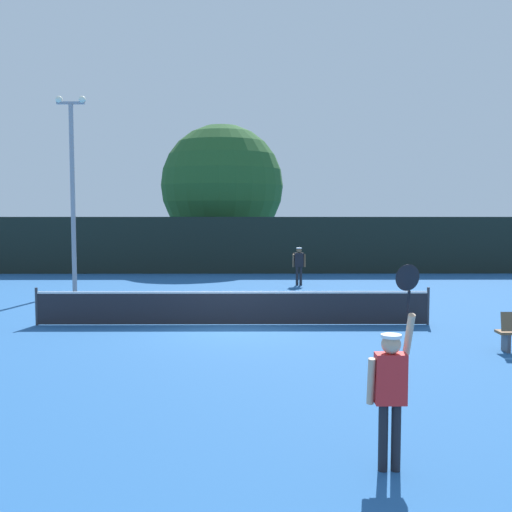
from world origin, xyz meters
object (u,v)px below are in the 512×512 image
Objects in this scene: tennis_ball at (327,315)px; parked_car_near at (119,252)px; player_receiving at (299,262)px; large_tree at (222,186)px; player_serving at (391,380)px; light_pole at (72,181)px.

parked_car_near is (-10.29, 17.79, 0.74)m from tennis_ball.
player_receiving is 0.20× the size of large_tree.
large_tree is at bearing 96.94° from player_serving.
parked_car_near is at bearing 94.34° from light_pole.
large_tree is at bearing 66.23° from light_pole.
player_serving is 0.61× the size of parked_car_near.
player_receiving is at bearing 12.70° from light_pole.
light_pole is 13.15m from large_tree.
large_tree reaches higher than light_pole.
large_tree is at bearing -69.08° from player_receiving.
light_pole reaches higher than parked_car_near.
light_pole is at bearing 12.70° from player_receiving.
large_tree is (-3.49, 28.71, 3.57)m from player_serving.
tennis_ball is (0.26, -7.72, -0.97)m from player_receiving.
parked_car_near is at bearing -45.10° from player_receiving.
player_receiving is at bearing 89.02° from player_serving.
tennis_ball is at bearing -61.38° from parked_car_near.
parked_car_near reaches higher than player_receiving.
large_tree reaches higher than parked_car_near.
player_serving is 18.74m from player_receiving.
player_receiving is (0.32, 18.74, -0.13)m from player_serving.
tennis_ball is 11.79m from light_pole.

